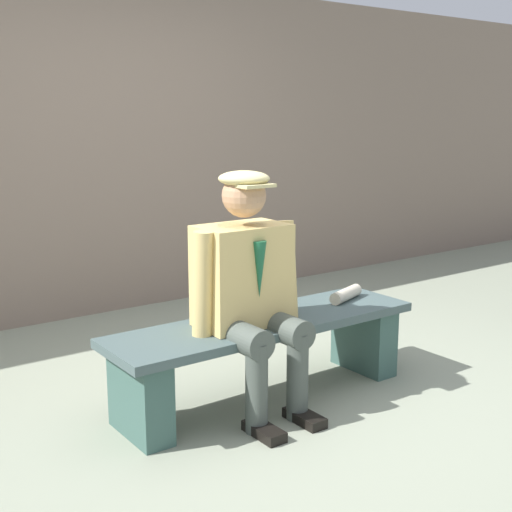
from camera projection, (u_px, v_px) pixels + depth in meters
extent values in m
plane|color=gray|center=(265.00, 398.00, 3.73)|extent=(30.00, 30.00, 0.00)
cube|color=#425454|center=(265.00, 323.00, 3.65)|extent=(1.76, 0.48, 0.05)
cube|color=#385951|center=(364.00, 337.00, 4.12)|extent=(0.15, 0.41, 0.40)
cube|color=#385951|center=(140.00, 396.00, 3.27)|extent=(0.15, 0.41, 0.40)
cube|color=#D5B66E|center=(242.00, 275.00, 3.51)|extent=(0.46, 0.29, 0.52)
cylinder|color=#1E2338|center=(242.00, 231.00, 3.46)|extent=(0.25, 0.25, 0.06)
cone|color=#195938|center=(260.00, 270.00, 3.38)|extent=(0.07, 0.07, 0.29)
sphere|color=tan|center=(244.00, 195.00, 3.41)|extent=(0.22, 0.22, 0.22)
ellipsoid|color=#CFC182|center=(244.00, 178.00, 3.39)|extent=(0.26, 0.26, 0.08)
cube|color=#CFC182|center=(256.00, 186.00, 3.32)|extent=(0.18, 0.10, 0.02)
cylinder|color=#464E48|center=(279.00, 326.00, 3.51)|extent=(0.15, 0.40, 0.15)
cylinder|color=#464E48|center=(297.00, 377.00, 3.44)|extent=(0.11, 0.11, 0.45)
cube|color=black|center=(305.00, 418.00, 3.43)|extent=(0.10, 0.24, 0.05)
cylinder|color=#D5B66E|center=(287.00, 273.00, 3.63)|extent=(0.12, 0.17, 0.56)
cylinder|color=#464E48|center=(239.00, 336.00, 3.37)|extent=(0.15, 0.40, 0.15)
cylinder|color=#464E48|center=(257.00, 388.00, 3.29)|extent=(0.11, 0.11, 0.45)
cube|color=black|center=(264.00, 431.00, 3.29)|extent=(0.10, 0.24, 0.05)
cylinder|color=#D5B66E|center=(203.00, 287.00, 3.33)|extent=(0.11, 0.14, 0.55)
cylinder|color=beige|center=(346.00, 294.00, 4.01)|extent=(0.28, 0.16, 0.07)
cube|color=#7E6B5D|center=(93.00, 149.00, 5.20)|extent=(12.00, 0.24, 2.50)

